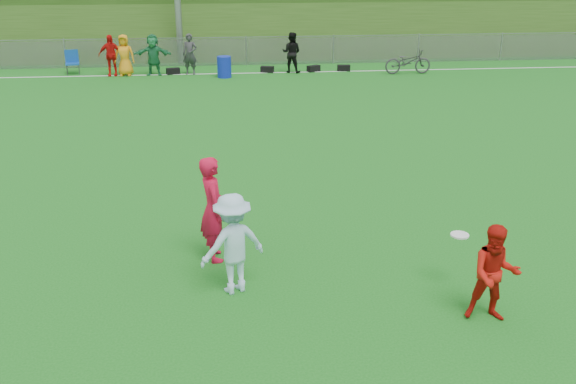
{
  "coord_description": "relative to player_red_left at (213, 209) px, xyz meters",
  "views": [
    {
      "loc": [
        -1.04,
        -9.45,
        5.21
      ],
      "look_at": [
        -0.05,
        0.5,
        1.31
      ],
      "focal_mm": 40.0,
      "sensor_mm": 36.0,
      "label": 1
    }
  ],
  "objects": [
    {
      "name": "berm",
      "position": [
        1.31,
        30.21,
        0.56
      ],
      "size": [
        120.0,
        18.0,
        3.0
      ],
      "primitive_type": "cube",
      "color": "#254A14",
      "rests_on": "ground"
    },
    {
      "name": "ground",
      "position": [
        1.31,
        -0.79,
        -0.94
      ],
      "size": [
        120.0,
        120.0,
        0.0
      ],
      "primitive_type": "plane",
      "color": "#146315",
      "rests_on": "ground"
    },
    {
      "name": "recycling_bin",
      "position": [
        0.29,
        16.41,
        -0.51
      ],
      "size": [
        0.68,
        0.68,
        0.86
      ],
      "primitive_type": "cylinder",
      "rotation": [
        0.0,
        0.0,
        0.2
      ],
      "color": "#1024B0",
      "rests_on": "ground"
    },
    {
      "name": "sideline_far",
      "position": [
        1.31,
        17.21,
        -0.93
      ],
      "size": [
        60.0,
        0.1,
        0.01
      ],
      "primitive_type": "cube",
      "color": "white",
      "rests_on": "ground"
    },
    {
      "name": "player_red_center",
      "position": [
        4.06,
        -2.39,
        -0.19
      ],
      "size": [
        0.83,
        0.71,
        1.5
      ],
      "primitive_type": "imported",
      "rotation": [
        0.0,
        0.0,
        -0.21
      ],
      "color": "red",
      "rests_on": "ground"
    },
    {
      "name": "frisbee",
      "position": [
        3.89,
        -1.39,
        -0.03
      ],
      "size": [
        0.29,
        0.29,
        0.03
      ],
      "color": "white",
      "rests_on": "ground"
    },
    {
      "name": "bicycle",
      "position": [
        8.05,
        16.41,
        -0.42
      ],
      "size": [
        1.98,
        0.73,
        1.03
      ],
      "primitive_type": "imported",
      "rotation": [
        0.0,
        0.0,
        1.59
      ],
      "color": "#2E2E31",
      "rests_on": "ground"
    },
    {
      "name": "camp_chair",
      "position": [
        -6.1,
        17.77,
        -0.65
      ],
      "size": [
        0.65,
        0.66,
        0.99
      ],
      "rotation": [
        0.0,
        0.0,
        0.19
      ],
      "color": "#0E439D",
      "rests_on": "ground"
    },
    {
      "name": "spectator_row",
      "position": [
        -1.73,
        17.21,
        -0.09
      ],
      "size": [
        8.56,
        0.89,
        1.69
      ],
      "color": "red",
      "rests_on": "ground"
    },
    {
      "name": "player_red_left",
      "position": [
        0.0,
        0.0,
        0.0
      ],
      "size": [
        0.58,
        0.76,
        1.88
      ],
      "primitive_type": "imported",
      "rotation": [
        0.0,
        0.0,
        1.77
      ],
      "color": "red",
      "rests_on": "ground"
    },
    {
      "name": "fence",
      "position": [
        1.31,
        19.21,
        -0.29
      ],
      "size": [
        58.0,
        0.06,
        1.3
      ],
      "color": "gray",
      "rests_on": "ground"
    },
    {
      "name": "gear_bags",
      "position": [
        2.47,
        17.31,
        -0.81
      ],
      "size": [
        7.93,
        0.51,
        0.26
      ],
      "color": "black",
      "rests_on": "ground"
    },
    {
      "name": "player_blue",
      "position": [
        0.31,
        -1.18,
        -0.11
      ],
      "size": [
        1.22,
        1.0,
        1.65
      ],
      "primitive_type": "imported",
      "rotation": [
        0.0,
        0.0,
        3.56
      ],
      "color": "#ADD9F0",
      "rests_on": "ground"
    }
  ]
}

